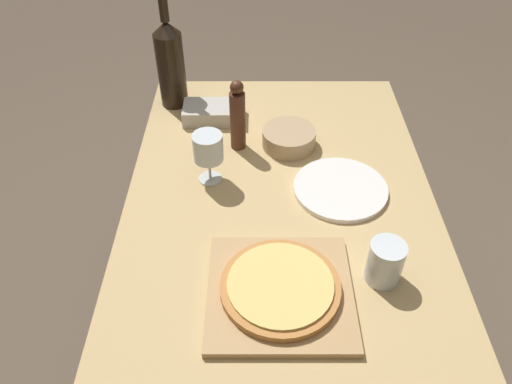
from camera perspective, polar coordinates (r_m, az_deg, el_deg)
ground_plane at (r=1.89m, az=2.07°, el=-17.67°), size 12.00×12.00×0.00m
dining_table at (r=1.39m, az=2.71°, el=-4.60°), size 0.83×1.29×0.73m
cutting_board at (r=1.12m, az=2.76°, el=-11.37°), size 0.32×0.31×0.02m
pizza at (r=1.10m, az=2.79°, el=-10.74°), size 0.26×0.26×0.02m
wine_bottle at (r=1.66m, az=-9.74°, el=14.30°), size 0.09×0.09×0.36m
pepper_mill at (r=1.45m, az=-2.11°, el=8.60°), size 0.05×0.05×0.22m
wine_glass at (r=1.33m, az=-5.49°, el=4.92°), size 0.08×0.08×0.15m
small_bowl at (r=1.50m, az=3.79°, el=6.18°), size 0.16×0.16×0.05m
drinking_tumbler at (r=1.15m, az=14.54°, el=-7.78°), size 0.08×0.08×0.11m
dinner_plate at (r=1.37m, az=9.63°, el=0.37°), size 0.26×0.26×0.01m
food_container at (r=1.62m, az=-4.92°, el=9.04°), size 0.19×0.11×0.05m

